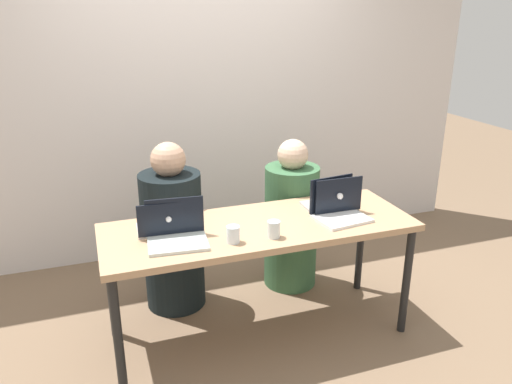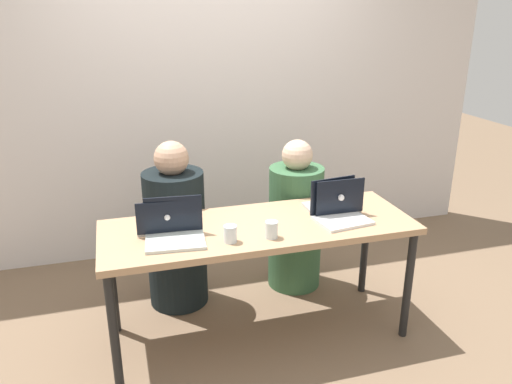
% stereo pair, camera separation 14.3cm
% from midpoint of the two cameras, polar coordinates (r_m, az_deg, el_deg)
% --- Properties ---
extents(ground_plane, '(12.00, 12.00, 0.00)m').
position_cam_midpoint_polar(ground_plane, '(3.33, -0.89, -15.75)').
color(ground_plane, brown).
extents(back_wall, '(4.80, 0.10, 2.59)m').
position_cam_midpoint_polar(back_wall, '(4.10, -7.28, 10.79)').
color(back_wall, silver).
rests_on(back_wall, ground).
extents(desk, '(1.84, 0.66, 0.76)m').
position_cam_midpoint_polar(desk, '(2.98, -0.96, -4.93)').
color(desk, tan).
rests_on(desk, ground).
extents(person_on_left, '(0.50, 0.50, 1.16)m').
position_cam_midpoint_polar(person_on_left, '(3.43, -10.67, -4.93)').
color(person_on_left, black).
rests_on(person_on_left, ground).
extents(person_on_right, '(0.47, 0.47, 1.11)m').
position_cam_midpoint_polar(person_on_right, '(3.65, 2.91, -3.44)').
color(person_on_right, '#36613D').
rests_on(person_on_right, ground).
extents(laptop_front_right, '(0.33, 0.30, 0.24)m').
position_cam_midpoint_polar(laptop_front_right, '(3.05, 8.03, -2.00)').
color(laptop_front_right, silver).
rests_on(laptop_front_right, desk).
extents(laptop_front_left, '(0.34, 0.28, 0.23)m').
position_cam_midpoint_polar(laptop_front_left, '(2.76, -10.52, -4.70)').
color(laptop_front_left, silver).
rests_on(laptop_front_left, desk).
extents(laptop_back_left, '(0.35, 0.24, 0.20)m').
position_cam_midpoint_polar(laptop_back_left, '(2.89, -11.47, -3.68)').
color(laptop_back_left, silver).
rests_on(laptop_back_left, desk).
extents(laptop_back_right, '(0.31, 0.28, 0.23)m').
position_cam_midpoint_polar(laptop_back_right, '(3.16, 7.44, -1.19)').
color(laptop_back_right, '#B6B8B8').
rests_on(laptop_back_right, desk).
extents(water_glass_center, '(0.07, 0.07, 0.10)m').
position_cam_midpoint_polar(water_glass_center, '(2.77, 0.56, -4.42)').
color(water_glass_center, silver).
rests_on(water_glass_center, desk).
extents(water_glass_left, '(0.07, 0.07, 0.09)m').
position_cam_midpoint_polar(water_glass_left, '(2.71, -4.14, -5.00)').
color(water_glass_left, silver).
rests_on(water_glass_left, desk).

